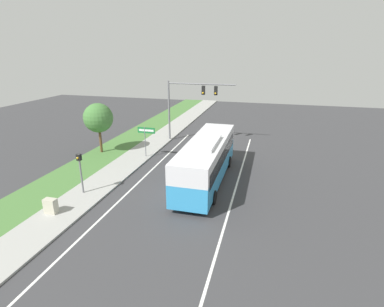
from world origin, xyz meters
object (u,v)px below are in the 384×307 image
(bus, at_px, (207,158))
(street_sign, at_px, (146,135))
(signal_gantry, at_px, (189,99))
(pedestrian_signal, at_px, (80,167))
(utility_cabinet, at_px, (51,206))

(bus, height_order, street_sign, bus)
(signal_gantry, bearing_deg, street_sign, -110.88)
(street_sign, bearing_deg, bus, -30.08)
(pedestrian_signal, bearing_deg, utility_cabinet, -94.69)
(street_sign, bearing_deg, signal_gantry, 69.12)
(bus, bearing_deg, utility_cabinet, -137.86)
(bus, relative_size, utility_cabinet, 11.79)
(pedestrian_signal, xyz_separation_m, street_sign, (1.29, 8.06, 0.15))
(utility_cabinet, bearing_deg, bus, 42.14)
(pedestrian_signal, height_order, street_sign, same)
(bus, bearing_deg, street_sign, 149.92)
(signal_gantry, distance_m, street_sign, 6.98)
(bus, bearing_deg, pedestrian_signal, -150.78)
(utility_cabinet, bearing_deg, pedestrian_signal, 85.31)
(bus, distance_m, utility_cabinet, 10.83)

